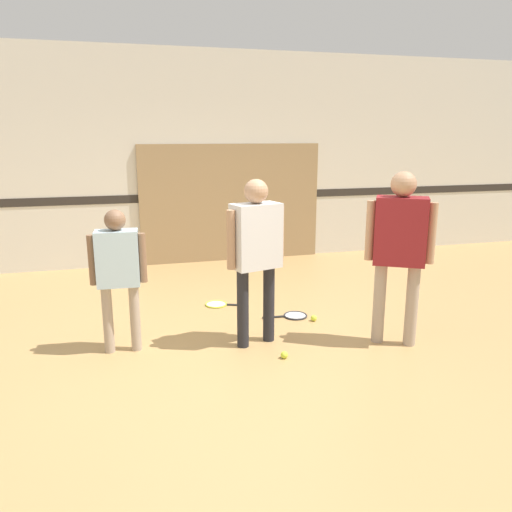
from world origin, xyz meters
name	(u,v)px	position (x,y,z in m)	size (l,w,h in m)	color
ground_plane	(240,348)	(0.00, 0.00, 0.00)	(16.00, 16.00, 0.00)	tan
wall_back	(187,159)	(0.00, 3.45, 1.60)	(16.00, 0.07, 3.20)	silver
wall_panel	(232,203)	(0.67, 3.39, 0.91)	(2.85, 0.05, 1.83)	#9E7F56
person_instructor	(256,245)	(0.18, 0.09, 0.98)	(0.58, 0.35, 1.58)	#232328
person_student_left	(118,266)	(-1.06, 0.24, 0.82)	(0.50, 0.23, 1.33)	tan
person_student_right	(400,240)	(1.47, -0.25, 1.02)	(0.55, 0.45, 1.65)	tan
racket_spare_on_floor	(293,316)	(0.77, 0.67, 0.01)	(0.52, 0.28, 0.03)	#28282D
racket_second_spare	(218,304)	(0.03, 1.27, 0.01)	(0.48, 0.34, 0.03)	#C6D838
tennis_ball_near_instructor	(284,355)	(0.34, -0.31, 0.03)	(0.07, 0.07, 0.07)	#CCE038
tennis_ball_by_spare_racket	(314,318)	(0.94, 0.49, 0.03)	(0.07, 0.07, 0.07)	#CCE038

